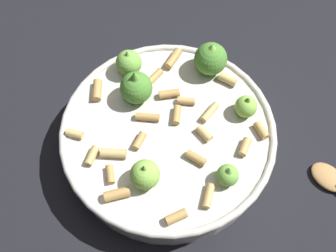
{
  "coord_description": "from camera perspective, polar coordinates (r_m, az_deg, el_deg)",
  "views": [
    {
      "loc": [
        -0.13,
        0.22,
        0.53
      ],
      "look_at": [
        0.0,
        0.0,
        0.07
      ],
      "focal_mm": 42.61,
      "sensor_mm": 36.0,
      "label": 1
    }
  ],
  "objects": [
    {
      "name": "ground_plane",
      "position": [
        0.59,
        0.0,
        -3.11
      ],
      "size": [
        2.4,
        2.4,
        0.0
      ],
      "primitive_type": "plane",
      "color": "black"
    },
    {
      "name": "cooking_pan",
      "position": [
        0.56,
        0.04,
        -1.23
      ],
      "size": [
        0.29,
        0.29,
        0.11
      ],
      "color": "beige",
      "rests_on": "ground"
    }
  ]
}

